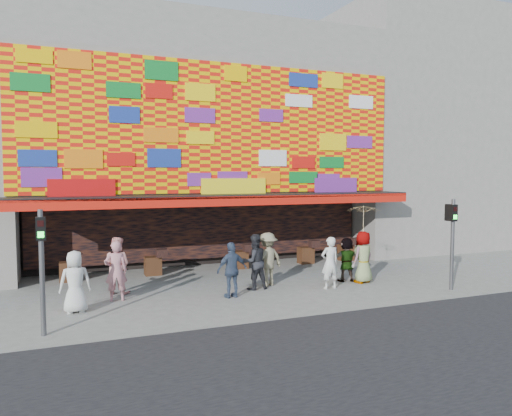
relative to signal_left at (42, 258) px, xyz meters
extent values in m
plane|color=slate|center=(6.20, 1.50, -1.86)|extent=(90.00, 90.00, 0.00)
cube|color=black|center=(6.20, -5.00, -1.85)|extent=(30.00, 8.00, 0.02)
cube|color=gray|center=(6.20, 9.50, 4.64)|extent=(15.00, 8.00, 7.00)
cube|color=black|center=(6.20, 10.50, -0.36)|extent=(15.00, 6.00, 3.00)
cube|color=gray|center=(-1.10, 6.50, -0.36)|extent=(0.40, 2.00, 3.00)
cube|color=gray|center=(13.50, 6.50, -0.36)|extent=(0.40, 2.00, 3.00)
cube|color=black|center=(6.20, 4.90, 1.14)|extent=(15.20, 1.60, 0.12)
cube|color=red|center=(6.20, 4.12, 0.99)|extent=(15.20, 0.04, 0.35)
cube|color=#E9B200|center=(6.20, 5.46, 3.69)|extent=(14.80, 0.08, 4.90)
cube|color=black|center=(6.20, 7.35, -0.31)|extent=(14.00, 0.25, 2.50)
cube|color=gray|center=(19.20, 9.50, 4.14)|extent=(11.00, 8.00, 12.00)
cylinder|color=#59595B|center=(0.00, 0.00, -0.36)|extent=(0.12, 0.12, 3.00)
cube|color=black|center=(0.00, 0.00, 0.69)|extent=(0.22, 0.18, 0.55)
cube|color=black|center=(0.00, -0.09, 0.82)|extent=(0.14, 0.02, 0.14)
cube|color=#19E533|center=(0.00, -0.09, 0.56)|extent=(0.14, 0.02, 0.14)
cylinder|color=#59595B|center=(12.40, 0.00, -0.36)|extent=(0.12, 0.12, 3.00)
cube|color=black|center=(12.40, 0.00, 0.69)|extent=(0.22, 0.18, 0.55)
cube|color=black|center=(12.40, -0.09, 0.82)|extent=(0.14, 0.02, 0.14)
cube|color=#19E533|center=(12.40, -0.09, 0.56)|extent=(0.14, 0.02, 0.14)
imported|color=silver|center=(0.78, 1.79, -1.00)|extent=(0.87, 0.60, 1.73)
imported|color=#B87780|center=(1.98, 2.68, -0.95)|extent=(0.70, 0.49, 1.82)
imported|color=#222327|center=(6.39, 2.50, -0.94)|extent=(0.95, 0.77, 1.84)
imported|color=gray|center=(7.01, 2.84, -0.95)|extent=(1.32, 0.99, 1.82)
imported|color=#36455F|center=(5.35, 1.75, -1.00)|extent=(1.06, 0.56, 1.72)
imported|color=gray|center=(9.88, 2.40, -1.07)|extent=(1.52, 0.75, 1.57)
imported|color=gray|center=(10.30, 1.99, -0.95)|extent=(1.02, 0.81, 1.82)
imported|color=silver|center=(8.76, 1.66, -0.99)|extent=(0.64, 0.42, 1.74)
imported|color=pink|center=(2.10, 3.61, -0.95)|extent=(1.12, 1.07, 1.82)
imported|color=#F9DA9C|center=(10.30, 1.99, 0.36)|extent=(1.40, 1.42, 1.04)
cylinder|color=#4C3326|center=(10.30, 1.99, -0.61)|extent=(0.02, 0.02, 1.00)
camera|label=1|loc=(0.31, -12.63, 1.98)|focal=35.00mm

